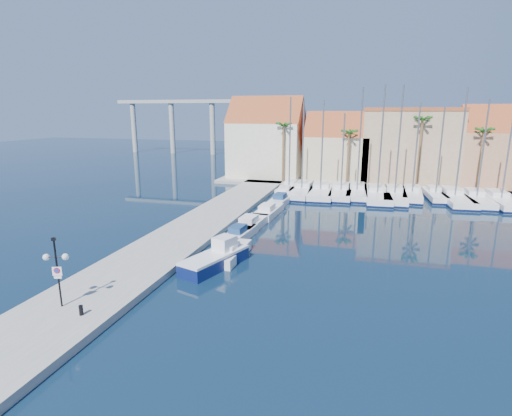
{
  "coord_description": "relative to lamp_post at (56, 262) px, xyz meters",
  "views": [
    {
      "loc": [
        7.1,
        -19.86,
        11.47
      ],
      "look_at": [
        -2.42,
        13.65,
        3.0
      ],
      "focal_mm": 28.0,
      "sensor_mm": 36.0,
      "label": 1
    }
  ],
  "objects": [
    {
      "name": "sailboat_4",
      "position": [
        15.2,
        38.9,
        -2.64
      ],
      "size": [
        3.03,
        10.54,
        14.5
      ],
      "rotation": [
        0.0,
        0.0,
        0.02
      ],
      "color": "white",
      "rests_on": "ground"
    },
    {
      "name": "palm_1",
      "position": [
        13.46,
        44.68,
        4.9
      ],
      "size": [
        2.6,
        2.6,
        9.15
      ],
      "color": "brown",
      "rests_on": "shore_north"
    },
    {
      "name": "palm_0",
      "position": [
        3.46,
        44.68,
        5.84
      ],
      "size": [
        2.6,
        2.6,
        10.15
      ],
      "color": "brown",
      "rests_on": "shore_north"
    },
    {
      "name": "sailboat_11",
      "position": [
        32.67,
        38.46,
        -2.66
      ],
      "size": [
        3.66,
        10.95,
        12.78
      ],
      "rotation": [
        0.0,
        0.0,
        0.08
      ],
      "color": "white",
      "rests_on": "ground"
    },
    {
      "name": "motorboat_west_5",
      "position": [
        5.54,
        36.49,
        -2.73
      ],
      "size": [
        2.52,
        6.65,
        1.4
      ],
      "rotation": [
        0.0,
        0.0,
        0.07
      ],
      "color": "white",
      "rests_on": "ground"
    },
    {
      "name": "motorboat_west_0",
      "position": [
        6.43,
        11.24,
        -2.73
      ],
      "size": [
        1.78,
        5.34,
        1.4
      ],
      "rotation": [
        0.0,
        0.0,
        -0.01
      ],
      "color": "white",
      "rests_on": "ground"
    },
    {
      "name": "lamp_post",
      "position": [
        0.0,
        0.0,
        0.0
      ],
      "size": [
        1.36,
        0.73,
        4.17
      ],
      "rotation": [
        0.0,
        0.0,
        0.34
      ],
      "color": "black",
      "rests_on": "quay_west"
    },
    {
      "name": "fishing_boat",
      "position": [
        5.92,
        9.25,
        -2.54
      ],
      "size": [
        3.81,
        6.34,
        2.11
      ],
      "rotation": [
        0.0,
        0.0,
        -0.32
      ],
      "color": "#0D194F",
      "rests_on": "ground"
    },
    {
      "name": "sailboat_5",
      "position": [
        17.87,
        37.89,
        -2.66
      ],
      "size": [
        3.84,
        12.16,
        14.76
      ],
      "rotation": [
        0.0,
        0.0,
        0.06
      ],
      "color": "white",
      "rests_on": "ground"
    },
    {
      "name": "motorboat_west_3",
      "position": [
        5.98,
        25.12,
        -2.73
      ],
      "size": [
        2.29,
        6.23,
        1.4
      ],
      "rotation": [
        0.0,
        0.0,
        -0.05
      ],
      "color": "white",
      "rests_on": "ground"
    },
    {
      "name": "sailboat_10",
      "position": [
        29.98,
        38.53,
        -2.66
      ],
      "size": [
        2.77,
        10.38,
        12.88
      ],
      "rotation": [
        0.0,
        0.0,
        0.0
      ],
      "color": "white",
      "rests_on": "ground"
    },
    {
      "name": "palm_2",
      "position": [
        23.46,
        44.68,
        6.78
      ],
      "size": [
        2.6,
        2.6,
        11.15
      ],
      "color": "brown",
      "rests_on": "shore_north"
    },
    {
      "name": "sailboat_0",
      "position": [
        5.72,
        38.94,
        -2.61
      ],
      "size": [
        2.68,
        8.55,
        13.35
      ],
      "rotation": [
        0.0,
        0.0,
        -0.05
      ],
      "color": "white",
      "rests_on": "ground"
    },
    {
      "name": "motorboat_west_1",
      "position": [
        5.54,
        16.13,
        -2.73
      ],
      "size": [
        2.08,
        5.33,
        1.4
      ],
      "rotation": [
        0.0,
        0.0,
        -0.08
      ],
      "color": "white",
      "rests_on": "ground"
    },
    {
      "name": "building_0",
      "position": [
        -0.54,
        49.68,
        3.28
      ],
      "size": [
        12.3,
        9.0,
        13.5
      ],
      "color": "beige",
      "rests_on": "shore_north"
    },
    {
      "name": "building_3",
      "position": [
        34.46,
        49.68,
        2.62
      ],
      "size": [
        10.3,
        8.0,
        12.0
      ],
      "color": "tan",
      "rests_on": "shore_north"
    },
    {
      "name": "shore_north",
      "position": [
        19.46,
        50.68,
        -2.99
      ],
      "size": [
        54.0,
        16.0,
        0.5
      ],
      "primitive_type": "cube",
      "color": "gray",
      "rests_on": "ground"
    },
    {
      "name": "viaduct",
      "position": [
        -29.61,
        84.68,
        7.01
      ],
      "size": [
        48.0,
        2.2,
        14.45
      ],
      "color": "#9E9E99",
      "rests_on": "ground"
    },
    {
      "name": "sailboat_3",
      "position": [
        13.1,
        38.31,
        -2.68
      ],
      "size": [
        3.01,
        10.88,
        11.21
      ],
      "rotation": [
        0.0,
        0.0,
        0.01
      ],
      "color": "white",
      "rests_on": "ground"
    },
    {
      "name": "building_2",
      "position": [
        22.46,
        50.68,
        3.02
      ],
      "size": [
        14.2,
        10.2,
        11.5
      ],
      "color": "tan",
      "rests_on": "shore_north"
    },
    {
      "name": "motorboat_west_4",
      "position": [
        6.07,
        31.41,
        -2.73
      ],
      "size": [
        2.2,
        5.92,
        1.4
      ],
      "rotation": [
        0.0,
        0.0,
        -0.06
      ],
      "color": "white",
      "rests_on": "ground"
    },
    {
      "name": "sailboat_2",
      "position": [
        10.28,
        38.18,
        -2.68
      ],
      "size": [
        3.99,
        12.09,
        12.85
      ],
      "rotation": [
        0.0,
        0.0,
        0.07
      ],
      "color": "white",
      "rests_on": "ground"
    },
    {
      "name": "palm_3",
      "position": [
        31.46,
        44.68,
        5.37
      ],
      "size": [
        2.6,
        2.6,
        9.65
      ],
      "color": "brown",
      "rests_on": "shore_north"
    },
    {
      "name": "sailboat_1",
      "position": [
        7.73,
        38.15,
        -2.67
      ],
      "size": [
        3.54,
        11.96,
        12.93
      ],
      "rotation": [
        0.0,
        0.0,
        -0.03
      ],
      "color": "white",
      "rests_on": "ground"
    },
    {
      "name": "sailboat_7",
      "position": [
        22.41,
        39.35,
        -2.65
      ],
      "size": [
        3.12,
        9.63,
        12.52
      ],
      "rotation": [
        0.0,
        0.0,
        -0.07
      ],
      "color": "white",
      "rests_on": "ground"
    },
    {
      "name": "bollard",
      "position": [
        1.78,
        -0.54,
        -2.45
      ],
      "size": [
        0.23,
        0.23,
        0.57
      ],
      "primitive_type": "cylinder",
      "color": "black",
      "rests_on": "quay_west"
    },
    {
      "name": "motorboat_west_2",
      "position": [
        5.52,
        19.67,
        -2.73
      ],
      "size": [
        2.33,
        6.29,
        1.4
      ],
      "rotation": [
        0.0,
        0.0,
        -0.06
      ],
      "color": "white",
      "rests_on": "ground"
    },
    {
      "name": "sailboat_9",
      "position": [
        27.41,
        38.68,
        -2.66
      ],
      "size": [
        3.98,
        11.86,
        14.3
      ],
      "rotation": [
        0.0,
        0.0,
        0.08
      ],
      "color": "white",
      "rests_on": "ground"
    },
    {
      "name": "quay_west",
      "position": [
        0.46,
        16.18,
        -2.99
      ],
      "size": [
        6.0,
        77.0,
        0.5
      ],
      "primitive_type": "cube",
      "color": "gray",
      "rests_on": "ground"
    },
    {
      "name": "sailboat_6",
      "position": [
        20.11,
        38.12,
        -2.65
      ],
      "size": [
        3.14,
        11.31,
        14.67
      ],
      "rotation": [
        0.0,
        0.0,
        -0.02
      ],
      "color": "white",
      "rests_on": "ground"
    },
    {
      "name": "building_1",
      "position": [
        11.46,
        49.68,
        2.06
      ],
      "size": [
        10.3,
        8.0,
        11.0
      ],
      "color": "#C9B98D",
      "rests_on": "shore_north"
    },
    {
      "name": "ground",
      "position": [
        9.46,
        2.68,
        -3.24
      ],
      "size": [
        260.0,
        260.0,
        0.0
      ],
      "primitive_type": "plane",
      "color": "black",
      "rests_on": "ground"
    },
    {
      "name": "sailboat_8",
      "position": [
        25.3,
        39.65,
        -2.63
      ],
      "size": [
        2.75,
        8.36,
        12.04
      ],
      "rotation": [
        0.0,
        0.0,
        0.07
      ],
      "color": "white",
      "rests_on": "ground"
    }
  ]
}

